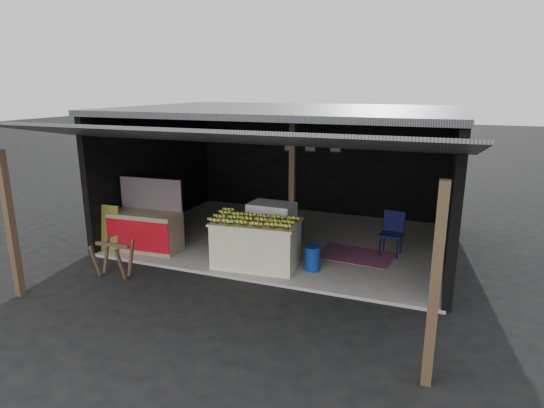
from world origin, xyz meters
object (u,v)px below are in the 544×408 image
at_px(neighbor_stall, 146,229).
at_px(plastic_chair, 393,229).
at_px(sawhorse, 113,256).
at_px(water_barrel, 312,259).
at_px(banana_table, 256,243).
at_px(white_crate, 272,227).

relative_size(neighbor_stall, plastic_chair, 1.67).
xyz_separation_m(sawhorse, water_barrel, (3.41, 1.51, -0.14)).
bearing_deg(banana_table, sawhorse, -155.04).
height_order(banana_table, sawhorse, banana_table).
height_order(white_crate, sawhorse, white_crate).
bearing_deg(water_barrel, banana_table, -171.33).
bearing_deg(white_crate, sawhorse, -134.27).
bearing_deg(banana_table, white_crate, 86.80).
height_order(sawhorse, plastic_chair, plastic_chair).
bearing_deg(white_crate, plastic_chair, 17.26).
relative_size(banana_table, white_crate, 1.67).
distance_m(white_crate, water_barrel, 1.37).
bearing_deg(neighbor_stall, plastic_chair, 14.83).
xyz_separation_m(banana_table, sawhorse, (-2.32, -1.35, -0.10)).
bearing_deg(water_barrel, sawhorse, -156.07).
xyz_separation_m(banana_table, plastic_chair, (2.39, 1.59, 0.08)).
height_order(banana_table, plastic_chair, plastic_chair).
bearing_deg(sawhorse, neighbor_stall, 94.80).
xyz_separation_m(white_crate, sawhorse, (-2.29, -2.25, -0.16)).
bearing_deg(water_barrel, plastic_chair, 47.69).
bearing_deg(white_crate, neighbor_stall, -158.28).
height_order(neighbor_stall, plastic_chair, neighbor_stall).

